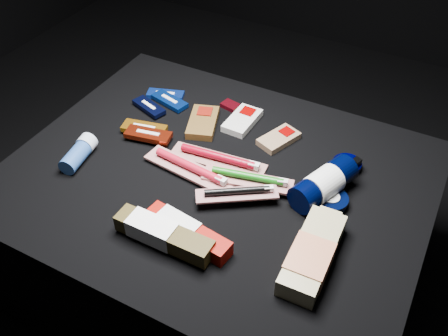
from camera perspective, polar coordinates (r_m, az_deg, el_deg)
The scene contains 22 objects.
ground at distance 1.49m, azimuth -0.70°, elevation -12.00°, with size 3.00×3.00×0.00m, color black.
cloth_table at distance 1.34m, azimuth -0.77°, elevation -7.02°, with size 0.98×0.78×0.40m, color black.
luna_bar_0 at distance 1.45m, azimuth -6.71°, elevation 8.34°, with size 0.11×0.07×0.01m.
luna_bar_1 at distance 1.42m, azimuth -6.24°, elevation 7.64°, with size 0.12×0.07×0.01m.
luna_bar_2 at distance 1.40m, azimuth -8.58°, elevation 6.93°, with size 0.11×0.07×0.01m.
luna_bar_3 at distance 1.32m, azimuth -9.10°, elevation 4.49°, with size 0.12×0.07×0.02m.
luna_bar_4 at distance 1.29m, azimuth -8.65°, elevation 3.77°, with size 0.12×0.07×0.02m.
clif_bar_0 at distance 1.34m, azimuth -2.40°, elevation 5.38°, with size 0.11×0.15×0.02m.
clif_bar_1 at distance 1.34m, azimuth 2.20°, elevation 5.56°, with size 0.07×0.12×0.02m.
clif_bar_2 at distance 1.29m, azimuth 6.41°, elevation 3.41°, with size 0.09×0.12×0.02m.
power_bar at distance 1.38m, azimuth 1.98°, elevation 6.57°, with size 0.12×0.06×0.01m.
lotion_bottle at distance 1.14m, azimuth 11.32°, elevation -1.76°, with size 0.12×0.22×0.07m.
cream_tin_upper at distance 1.24m, azimuth 13.87°, elevation 0.32°, with size 0.07×0.07×0.02m.
cream_tin_lower at distance 1.14m, azimuth 12.10°, elevation -3.66°, with size 0.08×0.08×0.02m.
bodywash_bottle at distance 1.02m, azimuth 10.01°, elevation -9.82°, with size 0.08×0.23×0.05m.
deodorant_stick at distance 1.27m, azimuth -16.26°, elevation 1.63°, with size 0.06×0.12×0.05m.
toothbrush_pack_0 at distance 1.22m, azimuth -0.57°, elevation 1.03°, with size 0.25×0.08×0.03m.
toothbrush_pack_1 at distance 1.18m, azimuth -3.87°, elevation -0.06°, with size 0.24×0.08×0.03m.
toothbrush_pack_2 at distance 1.15m, azimuth 2.86°, elevation -1.18°, with size 0.22×0.10×0.02m.
toothbrush_pack_3 at distance 1.11m, azimuth 1.63°, elevation -2.82°, with size 0.18×0.14×0.02m.
toothpaste_carton_red at distance 1.05m, azimuth -4.57°, elevation -7.13°, with size 0.21×0.07×0.04m.
toothpaste_carton_green at distance 1.04m, azimuth -7.35°, elevation -7.40°, with size 0.22×0.05×0.04m.
Camera 1 is at (0.42, -0.76, 1.22)m, focal length 40.00 mm.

